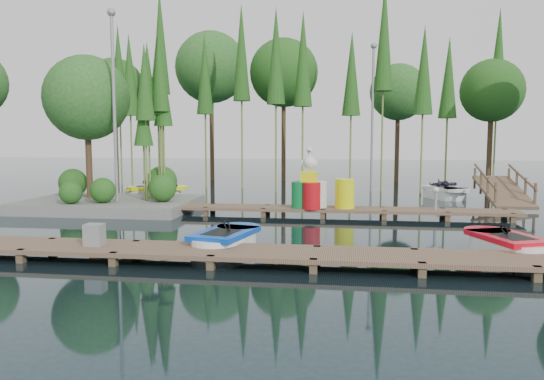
# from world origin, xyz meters

# --- Properties ---
(ground_plane) EXTENTS (90.00, 90.00, 0.00)m
(ground_plane) POSITION_xyz_m (0.00, 0.00, 0.00)
(ground_plane) COLOR #1D3037
(near_dock) EXTENTS (18.00, 1.50, 0.50)m
(near_dock) POSITION_xyz_m (0.00, -4.50, 0.23)
(near_dock) COLOR brown
(near_dock) RESTS_ON ground
(far_dock) EXTENTS (15.00, 1.20, 0.50)m
(far_dock) POSITION_xyz_m (1.00, 2.50, 0.23)
(far_dock) COLOR brown
(far_dock) RESTS_ON ground
(island) EXTENTS (6.20, 4.20, 6.75)m
(island) POSITION_xyz_m (-6.30, 3.29, 3.18)
(island) COLOR slate
(island) RESTS_ON ground
(tree_screen) EXTENTS (34.42, 18.53, 10.31)m
(tree_screen) POSITION_xyz_m (-2.04, 10.60, 6.12)
(tree_screen) COLOR #48331E
(tree_screen) RESTS_ON ground
(lamp_island) EXTENTS (0.30, 0.30, 7.25)m
(lamp_island) POSITION_xyz_m (-5.50, 2.50, 4.26)
(lamp_island) COLOR gray
(lamp_island) RESTS_ON ground
(lamp_rear) EXTENTS (0.30, 0.30, 7.25)m
(lamp_rear) POSITION_xyz_m (4.00, 11.00, 4.26)
(lamp_rear) COLOR gray
(lamp_rear) RESTS_ON ground
(ramp) EXTENTS (1.50, 3.94, 1.49)m
(ramp) POSITION_xyz_m (9.00, 6.50, 0.59)
(ramp) COLOR brown
(ramp) RESTS_ON ground
(boat_blue) EXTENTS (1.62, 2.62, 0.82)m
(boat_blue) POSITION_xyz_m (-0.07, -3.41, 0.24)
(boat_blue) COLOR white
(boat_blue) RESTS_ON ground
(boat_red) EXTENTS (1.86, 2.62, 0.81)m
(boat_red) POSITION_xyz_m (6.48, -2.96, 0.23)
(boat_red) COLOR white
(boat_red) RESTS_ON ground
(boat_yellow_far) EXTENTS (2.94, 1.90, 1.36)m
(boat_yellow_far) POSITION_xyz_m (-5.52, 6.31, 0.29)
(boat_yellow_far) COLOR white
(boat_yellow_far) RESTS_ON ground
(boat_white_far) EXTENTS (2.22, 2.74, 1.19)m
(boat_white_far) POSITION_xyz_m (7.08, 8.24, 0.27)
(boat_white_far) COLOR white
(boat_white_far) RESTS_ON ground
(utility_cabinet) EXTENTS (0.41, 0.34, 0.50)m
(utility_cabinet) POSITION_xyz_m (-2.88, -4.50, 0.55)
(utility_cabinet) COLOR gray
(utility_cabinet) RESTS_ON near_dock
(yellow_barrel) EXTENTS (0.67, 0.67, 1.00)m
(yellow_barrel) POSITION_xyz_m (2.73, 2.50, 0.80)
(yellow_barrel) COLOR #E3F00C
(yellow_barrel) RESTS_ON far_dock
(drum_cluster) EXTENTS (1.21, 1.11, 2.08)m
(drum_cluster) POSITION_xyz_m (1.55, 2.34, 0.91)
(drum_cluster) COLOR #0C7432
(drum_cluster) RESTS_ON far_dock
(seagull_post) EXTENTS (0.48, 0.26, 0.77)m
(seagull_post) POSITION_xyz_m (5.76, 2.50, 0.82)
(seagull_post) COLOR gray
(seagull_post) RESTS_ON far_dock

